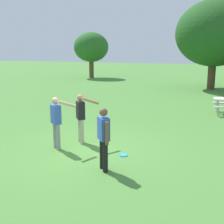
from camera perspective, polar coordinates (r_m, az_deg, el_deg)
ground_plane at (r=9.08m, az=-5.56°, el=-7.34°), size 120.00×120.00×0.00m
person_thrower at (r=9.44m, az=-6.23°, el=-0.53°), size 0.84×0.47×1.64m
person_catcher at (r=7.20m, az=-1.70°, el=-4.64°), size 0.46×0.46×1.64m
person_bystander at (r=8.96m, az=-11.07°, el=-1.38°), size 0.83×0.54×1.64m
frisbee at (r=8.49m, az=2.27°, el=-8.61°), size 0.26×0.26×0.03m
tree_tall_left at (r=32.50m, az=-4.20°, el=12.79°), size 3.84×3.84×5.04m
tree_broad_center at (r=24.16m, az=19.84°, el=14.57°), size 5.98×5.98×6.88m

